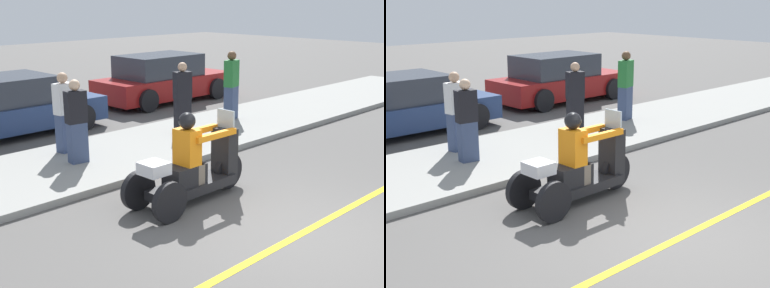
# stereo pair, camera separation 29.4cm
# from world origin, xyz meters

# --- Properties ---
(ground_plane) EXTENTS (60.00, 60.00, 0.00)m
(ground_plane) POSITION_xyz_m (0.00, 0.00, 0.00)
(ground_plane) COLOR #565451
(lane_stripe) EXTENTS (24.00, 0.12, 0.01)m
(lane_stripe) POSITION_xyz_m (-0.10, 0.00, 0.00)
(lane_stripe) COLOR gold
(lane_stripe) RESTS_ON ground
(sidewalk_strip) EXTENTS (28.00, 2.80, 0.12)m
(sidewalk_strip) POSITION_xyz_m (0.00, 4.60, 0.06)
(sidewalk_strip) COLOR gray
(sidewalk_strip) RESTS_ON ground
(motorcycle_trike) EXTENTS (2.25, 0.79, 1.44)m
(motorcycle_trike) POSITION_xyz_m (-0.09, 1.89, 0.51)
(motorcycle_trike) COLOR black
(motorcycle_trike) RESTS_ON ground
(spectator_with_child) EXTENTS (0.45, 0.34, 1.69)m
(spectator_with_child) POSITION_xyz_m (4.38, 4.94, 0.94)
(spectator_with_child) COLOR #38476B
(spectator_with_child) RESTS_ON sidewalk_strip
(spectator_by_tree) EXTENTS (0.41, 0.28, 1.58)m
(spectator_by_tree) POSITION_xyz_m (-0.16, 5.34, 0.88)
(spectator_by_tree) COLOR #38476B
(spectator_by_tree) RESTS_ON sidewalk_strip
(spectator_mid_group) EXTENTS (0.42, 0.32, 1.58)m
(spectator_mid_group) POSITION_xyz_m (2.56, 4.81, 0.88)
(spectator_mid_group) COLOR black
(spectator_mid_group) RESTS_ON sidewalk_strip
(spectator_near_curb) EXTENTS (0.39, 0.27, 1.55)m
(spectator_near_curb) POSITION_xyz_m (-0.39, 4.56, 0.87)
(spectator_near_curb) COLOR #38476B
(spectator_near_curb) RESTS_ON sidewalk_strip
(parked_car_lot_left) EXTENTS (4.33, 1.93, 1.43)m
(parked_car_lot_left) POSITION_xyz_m (5.14, 8.31, 0.68)
(parked_car_lot_left) COLOR maroon
(parked_car_lot_left) RESTS_ON ground
(parked_car_lot_center) EXTENTS (4.37, 2.06, 1.35)m
(parked_car_lot_center) POSITION_xyz_m (-0.16, 7.90, 0.65)
(parked_car_lot_center) COLOR navy
(parked_car_lot_center) RESTS_ON ground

